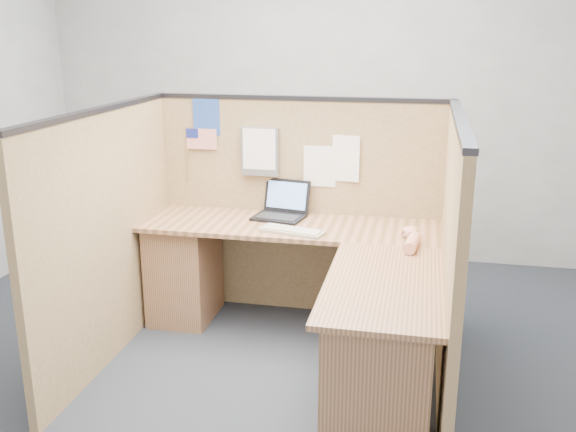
% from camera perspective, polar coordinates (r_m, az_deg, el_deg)
% --- Properties ---
extents(floor, '(5.00, 5.00, 0.00)m').
position_cam_1_polar(floor, '(3.88, -1.95, -14.00)').
color(floor, '#1F242D').
rests_on(floor, ground).
extents(wall_back, '(5.00, 0.00, 5.00)m').
position_cam_1_polar(wall_back, '(5.59, 3.57, 10.51)').
color(wall_back, '#939597').
rests_on(wall_back, floor).
extents(cubicle_partitions, '(2.06, 1.83, 1.53)m').
position_cam_1_polar(cubicle_partitions, '(3.95, -0.57, -1.24)').
color(cubicle_partitions, olive).
rests_on(cubicle_partitions, floor).
extents(l_desk, '(1.95, 1.75, 0.73)m').
position_cam_1_polar(l_desk, '(3.92, 1.64, -7.25)').
color(l_desk, brown).
rests_on(l_desk, floor).
extents(laptop, '(0.36, 0.36, 0.24)m').
position_cam_1_polar(laptop, '(4.36, -0.66, 0.72)').
color(laptop, black).
rests_on(laptop, l_desk).
extents(keyboard, '(0.43, 0.23, 0.03)m').
position_cam_1_polar(keyboard, '(4.01, 0.34, -1.33)').
color(keyboard, gray).
rests_on(keyboard, l_desk).
extents(mouse, '(0.12, 0.08, 0.04)m').
position_cam_1_polar(mouse, '(3.99, 10.84, -1.61)').
color(mouse, silver).
rests_on(mouse, l_desk).
extents(hand_forearm, '(0.11, 0.38, 0.08)m').
position_cam_1_polar(hand_forearm, '(3.85, 10.94, -2.02)').
color(hand_forearm, tan).
rests_on(hand_forearm, l_desk).
extents(blue_poster, '(0.19, 0.02, 0.25)m').
position_cam_1_polar(blue_poster, '(4.51, -7.26, 8.70)').
color(blue_poster, '#21449A').
rests_on(blue_poster, cubicle_partitions).
extents(american_flag, '(0.22, 0.01, 0.38)m').
position_cam_1_polar(american_flag, '(4.54, -8.02, 6.62)').
color(american_flag, olive).
rests_on(american_flag, cubicle_partitions).
extents(file_holder, '(0.26, 0.05, 0.33)m').
position_cam_1_polar(file_holder, '(4.41, -2.50, 5.76)').
color(file_holder, slate).
rests_on(file_holder, cubicle_partitions).
extents(paper_left, '(0.24, 0.03, 0.31)m').
position_cam_1_polar(paper_left, '(4.33, 4.78, 5.13)').
color(paper_left, white).
rests_on(paper_left, cubicle_partitions).
extents(paper_right, '(0.22, 0.01, 0.28)m').
position_cam_1_polar(paper_right, '(4.37, 2.82, 4.43)').
color(paper_right, white).
rests_on(paper_right, cubicle_partitions).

